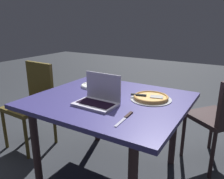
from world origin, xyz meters
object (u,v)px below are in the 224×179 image
dining_table (110,108)px  pizza_tray (151,97)px  laptop (98,98)px  table_knife (126,117)px  chair_far (33,100)px  chair_near (222,116)px  pizza_plate (94,85)px

dining_table → pizza_tray: 0.34m
laptop → dining_table: bearing=-90.4°
table_knife → chair_far: 1.32m
dining_table → chair_near: size_ratio=1.39×
pizza_plate → table_knife: bearing=141.4°
dining_table → table_knife: 0.41m
table_knife → chair_near: (-0.50, -0.87, -0.21)m
pizza_tray → chair_near: chair_near is taller
chair_far → table_knife: bearing=166.4°
laptop → pizza_plate: 0.47m
pizza_plate → pizza_tray: (-0.60, 0.06, 0.00)m
chair_far → chair_near: bearing=-162.1°
table_knife → dining_table: bearing=-43.1°
dining_table → laptop: 0.21m
pizza_tray → chair_far: bearing=5.0°
pizza_plate → laptop: bearing=129.8°
pizza_plate → table_knife: 0.76m
dining_table → pizza_tray: bearing=-154.5°
dining_table → chair_near: bearing=-142.9°
pizza_plate → table_knife: pizza_plate is taller
pizza_plate → chair_far: chair_far is taller
table_knife → chair_near: 1.03m
pizza_tray → chair_near: 0.71m
pizza_plate → chair_far: 0.73m
dining_table → pizza_plate: pizza_plate is taller
laptop → table_knife: (-0.29, 0.11, -0.04)m
dining_table → chair_far: (0.97, -0.03, -0.12)m
table_knife → chair_near: size_ratio=0.28×
laptop → table_knife: bearing=158.8°
chair_near → chair_far: chair_far is taller
pizza_plate → table_knife: (-0.59, 0.47, -0.01)m
laptop → chair_far: 1.02m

